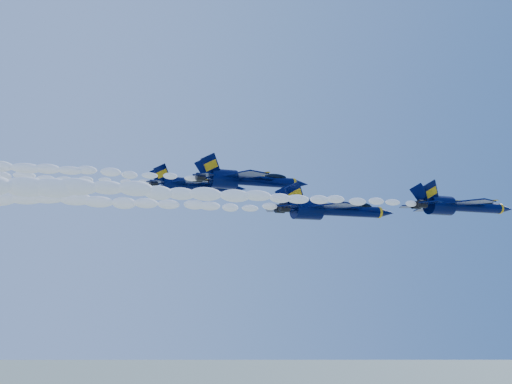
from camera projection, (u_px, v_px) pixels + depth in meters
name	position (u px, v px, depth m)	size (l,w,h in m)	color
jet_lead	(459.00, 206.00, 82.02)	(17.85, 14.64, 6.63)	black
smoke_trail_jet_lead	(192.00, 193.00, 66.82)	(64.39, 2.42, 2.18)	white
jet_second	(331.00, 209.00, 83.00)	(19.59, 16.07, 7.28)	black
smoke_trail_jet_second	(32.00, 198.00, 67.52)	(64.39, 2.65, 2.39)	white
jet_third	(246.00, 180.00, 89.20)	(19.26, 15.80, 7.16)	black
jet_fourth	(193.00, 185.00, 93.20)	(16.56, 13.58, 6.15)	black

